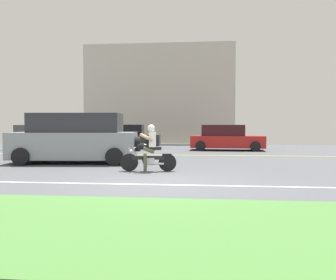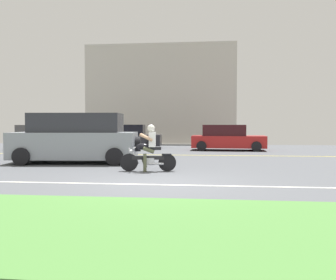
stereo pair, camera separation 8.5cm
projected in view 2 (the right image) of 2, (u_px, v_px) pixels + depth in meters
ground at (170, 169)px, 12.21m from camera, size 56.00×30.00×0.04m
grass_median at (117, 226)px, 5.16m from camera, size 56.00×3.80×0.06m
lane_line_near at (156, 185)px, 8.92m from camera, size 50.40×0.12×0.01m
lane_line_far at (182, 155)px, 17.58m from camera, size 50.40×0.12×0.01m
motorcyclist at (149, 152)px, 11.46m from camera, size 1.77×0.58×1.48m
suv_nearby at (76, 139)px, 14.04m from camera, size 4.98×2.49×1.90m
parked_car_0 at (41, 138)px, 21.74m from camera, size 3.76×2.24×1.45m
parked_car_1 at (129, 137)px, 23.02m from camera, size 4.00×2.04×1.47m
parked_car_2 at (227, 138)px, 20.94m from camera, size 4.23×2.02×1.46m
building_far at (162, 95)px, 30.20m from camera, size 11.87×4.00×7.79m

